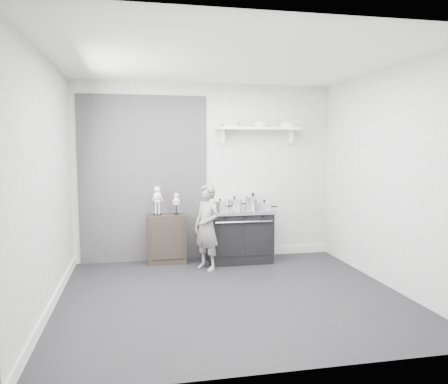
% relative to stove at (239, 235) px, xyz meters
% --- Properties ---
extents(ground, '(4.00, 4.00, 0.00)m').
position_rel_stove_xyz_m(ground, '(-0.45, -1.48, -0.40)').
color(ground, black).
rests_on(ground, ground).
extents(room_shell, '(4.02, 3.62, 2.71)m').
position_rel_stove_xyz_m(room_shell, '(-0.54, -1.33, 1.24)').
color(room_shell, '#9E9E9B').
rests_on(room_shell, ground).
extents(wall_shelf, '(1.30, 0.26, 0.24)m').
position_rel_stove_xyz_m(wall_shelf, '(0.35, 0.20, 1.61)').
color(wall_shelf, white).
rests_on(wall_shelf, room_shell).
extents(stove, '(0.99, 0.62, 0.80)m').
position_rel_stove_xyz_m(stove, '(0.00, 0.00, 0.00)').
color(stove, black).
rests_on(stove, ground).
extents(side_cabinet, '(0.56, 0.33, 0.73)m').
position_rel_stove_xyz_m(side_cabinet, '(-1.09, 0.13, -0.04)').
color(side_cabinet, black).
rests_on(side_cabinet, ground).
extents(child, '(0.49, 0.53, 1.22)m').
position_rel_stove_xyz_m(child, '(-0.55, -0.34, 0.21)').
color(child, slate).
rests_on(child, ground).
extents(pot_front_left, '(0.28, 0.20, 0.19)m').
position_rel_stove_xyz_m(pot_front_left, '(-0.31, -0.09, 0.47)').
color(pot_front_left, white).
rests_on(pot_front_left, stove).
extents(pot_back_left, '(0.32, 0.23, 0.19)m').
position_rel_stove_xyz_m(pot_back_left, '(-0.05, 0.12, 0.47)').
color(pot_back_left, white).
rests_on(pot_back_left, stove).
extents(pot_back_right, '(0.35, 0.27, 0.23)m').
position_rel_stove_xyz_m(pot_back_right, '(0.25, 0.13, 0.49)').
color(pot_back_right, white).
rests_on(pot_back_right, stove).
extents(pot_front_right, '(0.31, 0.22, 0.17)m').
position_rel_stove_xyz_m(pot_front_right, '(0.33, -0.20, 0.46)').
color(pot_front_right, white).
rests_on(pot_front_right, stove).
extents(skeleton_full, '(0.14, 0.09, 0.49)m').
position_rel_stove_xyz_m(skeleton_full, '(-1.22, 0.13, 0.58)').
color(skeleton_full, beige).
rests_on(skeleton_full, side_cabinet).
extents(skeleton_torso, '(0.10, 0.07, 0.37)m').
position_rel_stove_xyz_m(skeleton_torso, '(-0.94, 0.13, 0.51)').
color(skeleton_torso, beige).
rests_on(skeleton_torso, side_cabinet).
extents(bowl_large, '(0.31, 0.31, 0.08)m').
position_rel_stove_xyz_m(bowl_large, '(-0.09, 0.19, 1.68)').
color(bowl_large, white).
rests_on(bowl_large, wall_shelf).
extents(bowl_small, '(0.23, 0.23, 0.07)m').
position_rel_stove_xyz_m(bowl_small, '(0.37, 0.19, 1.67)').
color(bowl_small, white).
rests_on(bowl_small, wall_shelf).
extents(plate_stack, '(0.25, 0.25, 0.06)m').
position_rel_stove_xyz_m(plate_stack, '(0.82, 0.19, 1.67)').
color(plate_stack, silver).
rests_on(plate_stack, wall_shelf).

